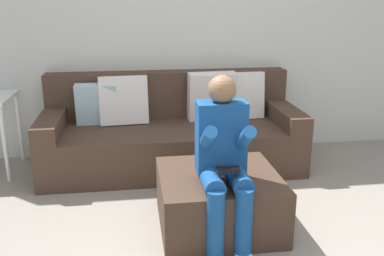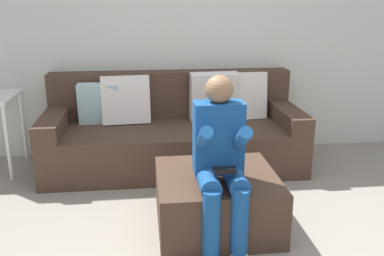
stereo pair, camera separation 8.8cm
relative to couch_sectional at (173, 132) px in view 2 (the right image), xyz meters
The scene contains 4 objects.
wall_back 1.13m from the couch_sectional, 58.64° to the left, with size 5.34×0.10×2.65m, color silver.
couch_sectional is the anchor object (origin of this frame).
ottoman 1.24m from the couch_sectional, 80.17° to the right, with size 0.82×0.78×0.39m, color #473326.
person_seated 1.45m from the couch_sectional, 81.99° to the right, with size 0.32×0.56×1.09m.
Camera 2 is at (-0.54, -2.03, 1.56)m, focal length 40.25 mm.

